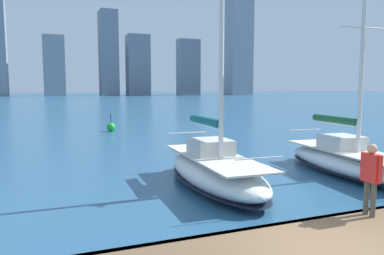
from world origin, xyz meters
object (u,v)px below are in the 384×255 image
at_px(sailboat_forest, 347,159).
at_px(sailboat_teal, 214,168).
at_px(person_red_shirt, 371,173).
at_px(channel_buoy, 111,127).

xyz_separation_m(sailboat_forest, sailboat_teal, (5.97, -0.13, 0.11)).
bearing_deg(person_red_shirt, channel_buoy, -85.68).
distance_m(sailboat_forest, channel_buoy, 19.80).
height_order(sailboat_teal, person_red_shirt, sailboat_teal).
bearing_deg(sailboat_teal, channel_buoy, -88.40).
bearing_deg(sailboat_forest, person_red_shirt, 49.43).
bearing_deg(person_red_shirt, sailboat_forest, -130.57).
bearing_deg(person_red_shirt, sailboat_teal, -76.81).
height_order(sailboat_teal, channel_buoy, sailboat_teal).
bearing_deg(channel_buoy, sailboat_forest, 109.13).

